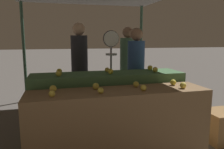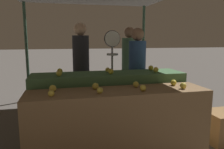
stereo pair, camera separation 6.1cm
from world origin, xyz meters
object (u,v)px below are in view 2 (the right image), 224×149
at_px(person_customer_left, 81,62).
at_px(produce_scale, 112,56).
at_px(person_vendor_at_scale, 137,67).
at_px(person_customer_right, 129,61).
at_px(wooden_crate_side, 222,127).

bearing_deg(person_customer_left, produce_scale, 110.64).
relative_size(person_vendor_at_scale, person_customer_left, 0.94).
bearing_deg(person_customer_left, person_vendor_at_scale, 124.09).
bearing_deg(person_customer_right, wooden_crate_side, 121.93).
height_order(person_customer_right, wooden_crate_side, person_customer_right).
height_order(person_customer_left, person_customer_right, person_customer_left).
bearing_deg(wooden_crate_side, produce_scale, 140.20).
bearing_deg(person_customer_right, person_vendor_at_scale, 90.86).
xyz_separation_m(person_vendor_at_scale, person_customer_right, (0.13, 0.88, 0.03)).
bearing_deg(produce_scale, wooden_crate_side, -39.80).
bearing_deg(person_customer_right, person_customer_left, 24.87).
height_order(person_vendor_at_scale, person_customer_right, person_customer_right).
bearing_deg(wooden_crate_side, person_customer_left, 138.89).
height_order(produce_scale, wooden_crate_side, produce_scale).
relative_size(person_customer_right, wooden_crate_side, 3.84).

